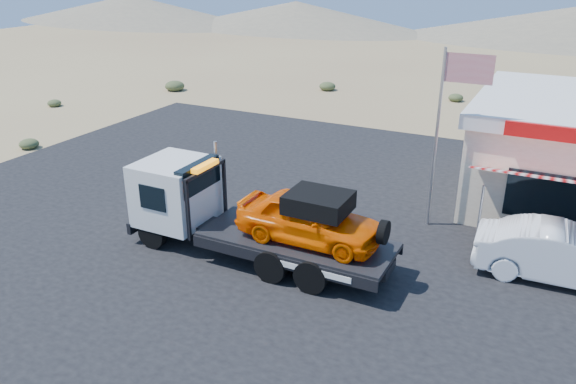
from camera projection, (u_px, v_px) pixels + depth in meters
name	position (u px, v px, depth m)	size (l,w,h in m)	color
ground	(244.00, 251.00, 17.66)	(120.00, 120.00, 0.00)	#876B4D
asphalt_lot	(338.00, 226.00, 19.30)	(32.00, 24.00, 0.02)	black
tow_truck	(251.00, 212.00, 16.81)	(8.22, 2.44, 2.75)	black
white_sedan	(563.00, 255.00, 15.77)	(1.67, 4.78, 1.58)	silver
flagpole	(446.00, 120.00, 17.87)	(1.55, 0.10, 6.00)	#99999E
desert_scrub	(102.00, 123.00, 30.33)	(22.97, 34.74, 0.72)	#354425
distant_hills	(412.00, 19.00, 66.45)	(126.00, 48.00, 4.20)	#726B59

